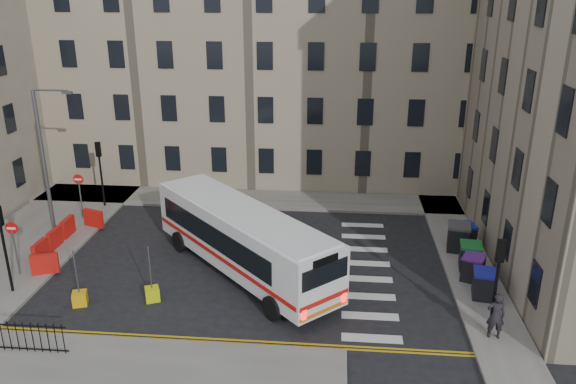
% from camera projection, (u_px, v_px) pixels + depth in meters
% --- Properties ---
extents(ground, '(120.00, 120.00, 0.00)m').
position_uv_depth(ground, '(286.00, 264.00, 28.08)').
color(ground, black).
rests_on(ground, ground).
extents(pavement_north, '(36.00, 3.20, 0.15)m').
position_uv_depth(pavement_north, '(207.00, 198.00, 36.60)').
color(pavement_north, slate).
rests_on(pavement_north, ground).
extents(pavement_east, '(2.40, 26.00, 0.15)m').
position_uv_depth(pavement_east, '(454.00, 236.00, 31.02)').
color(pavement_east, slate).
rests_on(pavement_east, ground).
extents(pavement_west, '(6.00, 22.00, 0.15)m').
position_uv_depth(pavement_west, '(29.00, 243.00, 30.18)').
color(pavement_west, slate).
rests_on(pavement_west, ground).
extents(terrace_north, '(38.30, 10.80, 17.20)m').
position_uv_depth(terrace_north, '(209.00, 52.00, 40.18)').
color(terrace_north, gray).
rests_on(terrace_north, ground).
extents(traffic_light_east, '(0.28, 0.22, 4.10)m').
position_uv_depth(traffic_light_east, '(498.00, 273.00, 21.21)').
color(traffic_light_east, black).
rests_on(traffic_light_east, pavement_east).
extents(traffic_light_nw, '(0.28, 0.22, 4.10)m').
position_uv_depth(traffic_light_nw, '(100.00, 164.00, 34.18)').
color(traffic_light_nw, black).
rests_on(traffic_light_nw, pavement_west).
extents(traffic_light_sw, '(0.28, 0.22, 4.10)m').
position_uv_depth(traffic_light_sw, '(2.00, 236.00, 24.37)').
color(traffic_light_sw, black).
rests_on(traffic_light_sw, pavement_west).
extents(streetlamp, '(0.50, 0.22, 8.14)m').
position_uv_depth(streetlamp, '(44.00, 162.00, 29.55)').
color(streetlamp, '#595B5E').
rests_on(streetlamp, pavement_west).
extents(no_entry_north, '(0.60, 0.08, 3.00)m').
position_uv_depth(no_entry_north, '(79.00, 187.00, 32.63)').
color(no_entry_north, '#595B5E').
rests_on(no_entry_north, pavement_west).
extents(no_entry_south, '(0.60, 0.08, 3.00)m').
position_uv_depth(no_entry_south, '(13.00, 237.00, 26.09)').
color(no_entry_south, '#595B5E').
rests_on(no_entry_south, pavement_west).
extents(roadworks_barriers, '(1.66, 6.26, 1.00)m').
position_uv_depth(roadworks_barriers, '(61.00, 239.00, 29.33)').
color(roadworks_barriers, red).
rests_on(roadworks_barriers, pavement_west).
extents(bus, '(10.04, 10.45, 3.22)m').
position_uv_depth(bus, '(242.00, 237.00, 26.64)').
color(bus, white).
rests_on(bus, ground).
extents(wheelie_bin_a, '(1.16, 1.28, 1.25)m').
position_uv_depth(wheelie_bin_a, '(484.00, 284.00, 24.62)').
color(wheelie_bin_a, black).
rests_on(wheelie_bin_a, pavement_east).
extents(wheelie_bin_b, '(1.32, 1.39, 1.21)m').
position_uv_depth(wheelie_bin_b, '(473.00, 267.00, 26.09)').
color(wheelie_bin_b, black).
rests_on(wheelie_bin_b, pavement_east).
extents(wheelie_bin_c, '(1.16, 1.29, 1.28)m').
position_uv_depth(wheelie_bin_c, '(470.00, 256.00, 27.10)').
color(wheelie_bin_c, black).
rests_on(wheelie_bin_c, pavement_east).
extents(wheelie_bin_d, '(1.30, 1.44, 1.40)m').
position_uv_depth(wheelie_bin_d, '(458.00, 237.00, 29.05)').
color(wheelie_bin_d, black).
rests_on(wheelie_bin_d, pavement_east).
extents(wheelie_bin_e, '(1.15, 1.27, 1.23)m').
position_uv_depth(wheelie_bin_e, '(465.00, 235.00, 29.51)').
color(wheelie_bin_e, black).
rests_on(wheelie_bin_e, pavement_east).
extents(pedestrian, '(0.72, 0.48, 1.93)m').
position_uv_depth(pedestrian, '(496.00, 316.00, 21.64)').
color(pedestrian, black).
rests_on(pedestrian, pavement_east).
extents(bollard_yellow, '(0.76, 0.76, 0.60)m').
position_uv_depth(bollard_yellow, '(80.00, 298.00, 24.39)').
color(bollard_yellow, '#E7A40C').
rests_on(bollard_yellow, ground).
extents(bollard_chevron, '(0.79, 0.79, 0.60)m').
position_uv_depth(bollard_chevron, '(152.00, 294.00, 24.74)').
color(bollard_chevron, '#CBD20C').
rests_on(bollard_chevron, ground).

